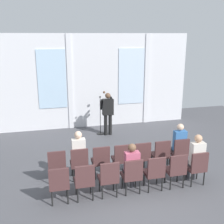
{
  "coord_description": "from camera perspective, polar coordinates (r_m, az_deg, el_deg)",
  "views": [
    {
      "loc": [
        -1.93,
        -5.43,
        3.83
      ],
      "look_at": [
        0.11,
        2.92,
        1.42
      ],
      "focal_mm": 44.22,
      "sensor_mm": 36.0,
      "label": 1
    }
  ],
  "objects": [
    {
      "name": "chair_r0_c4",
      "position": [
        7.96,
        6.11,
        -8.86
      ],
      "size": [
        0.46,
        0.44,
        0.94
      ],
      "color": "black",
      "rests_on": "ground"
    },
    {
      "name": "rear_partition",
      "position": [
        11.61,
        -3.88,
        6.37
      ],
      "size": [
        8.32,
        0.14,
        3.89
      ],
      "color": "silver",
      "rests_on": "ground"
    },
    {
      "name": "mic_stand",
      "position": [
        10.97,
        -2.41,
        -2.9
      ],
      "size": [
        0.28,
        0.28,
        1.55
      ],
      "color": "black",
      "rests_on": "ground"
    },
    {
      "name": "audience_r1_c6",
      "position": [
        7.61,
        17.0,
        -8.81
      ],
      "size": [
        0.36,
        0.39,
        1.38
      ],
      "color": "#2D2D33",
      "rests_on": "ground"
    },
    {
      "name": "chair_r0_c0",
      "position": [
        7.55,
        -11.32,
        -10.51
      ],
      "size": [
        0.46,
        0.44,
        0.94
      ],
      "color": "black",
      "rests_on": "ground"
    },
    {
      "name": "chair_r0_c1",
      "position": [
        7.59,
        -6.8,
        -10.17
      ],
      "size": [
        0.46,
        0.44,
        0.94
      ],
      "color": "black",
      "rests_on": "ground"
    },
    {
      "name": "chair_r1_c0",
      "position": [
        6.69,
        -10.89,
        -14.15
      ],
      "size": [
        0.46,
        0.44,
        0.94
      ],
      "color": "black",
      "rests_on": "ground"
    },
    {
      "name": "audience_r0_c1",
      "position": [
        7.56,
        -6.93,
        -8.34
      ],
      "size": [
        0.36,
        0.39,
        1.39
      ],
      "color": "#2D2D33",
      "rests_on": "ground"
    },
    {
      "name": "chair_r1_c6",
      "position": [
        7.65,
        17.16,
        -10.6
      ],
      "size": [
        0.46,
        0.44,
        0.94
      ],
      "color": "black",
      "rests_on": "ground"
    },
    {
      "name": "speaker",
      "position": [
        10.71,
        -0.89,
        0.28
      ],
      "size": [
        0.5,
        0.69,
        1.69
      ],
      "color": "black",
      "rests_on": "ground"
    },
    {
      "name": "chair_r0_c2",
      "position": [
        7.67,
        -2.35,
        -9.77
      ],
      "size": [
        0.46,
        0.44,
        0.94
      ],
      "color": "black",
      "rests_on": "ground"
    },
    {
      "name": "chair_r0_c3",
      "position": [
        7.8,
        1.96,
        -9.33
      ],
      "size": [
        0.46,
        0.44,
        0.94
      ],
      "color": "black",
      "rests_on": "ground"
    },
    {
      "name": "chair_r1_c5",
      "position": [
        7.38,
        13.13,
        -11.29
      ],
      "size": [
        0.46,
        0.44,
        0.94
      ],
      "color": "black",
      "rests_on": "ground"
    },
    {
      "name": "chair_r1_c2",
      "position": [
        6.82,
        -0.67,
        -13.21
      ],
      "size": [
        0.46,
        0.44,
        0.94
      ],
      "color": "black",
      "rests_on": "ground"
    },
    {
      "name": "ground_plane",
      "position": [
        6.92,
        5.13,
        -17.99
      ],
      "size": [
        15.25,
        15.25,
        0.0
      ],
      "primitive_type": "plane",
      "color": "#4C4C51"
    },
    {
      "name": "chair_r0_c5",
      "position": [
        8.17,
        10.06,
        -8.36
      ],
      "size": [
        0.46,
        0.44,
        0.94
      ],
      "color": "black",
      "rests_on": "ground"
    },
    {
      "name": "chair_r1_c4",
      "position": [
        7.15,
        8.8,
        -11.97
      ],
      "size": [
        0.46,
        0.44,
        0.94
      ],
      "color": "black",
      "rests_on": "ground"
    },
    {
      "name": "chair_r1_c3",
      "position": [
        6.96,
        4.19,
        -12.62
      ],
      "size": [
        0.46,
        0.44,
        0.94
      ],
      "color": "black",
      "rests_on": "ground"
    },
    {
      "name": "audience_r0_c6",
      "position": [
        8.39,
        13.63,
        -6.28
      ],
      "size": [
        0.36,
        0.39,
        1.36
      ],
      "color": "#2D2D33",
      "rests_on": "ground"
    },
    {
      "name": "chair_r0_c6",
      "position": [
        8.41,
        13.78,
        -7.86
      ],
      "size": [
        0.46,
        0.44,
        0.94
      ],
      "color": "black",
      "rests_on": "ground"
    },
    {
      "name": "audience_r1_c3",
      "position": [
        6.94,
        4.01,
        -10.91
      ],
      "size": [
        0.36,
        0.39,
        1.31
      ],
      "color": "#2D2D33",
      "rests_on": "ground"
    },
    {
      "name": "chair_r1_c1",
      "position": [
        6.73,
        -5.72,
        -13.73
      ],
      "size": [
        0.46,
        0.44,
        0.94
      ],
      "color": "black",
      "rests_on": "ground"
    }
  ]
}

